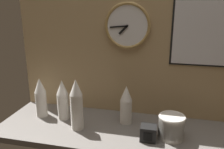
% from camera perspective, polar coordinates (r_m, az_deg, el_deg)
% --- Properties ---
extents(ground_plane, '(1.60, 0.56, 0.04)m').
position_cam_1_polar(ground_plane, '(1.61, 1.56, -13.33)').
color(ground_plane, slate).
extents(wall_tiled_back, '(1.60, 0.03, 1.05)m').
position_cam_1_polar(wall_tiled_back, '(1.67, 3.59, 7.73)').
color(wall_tiled_back, tan).
rests_on(wall_tiled_back, ground_plane).
extents(cup_stack_far_left, '(0.08, 0.08, 0.28)m').
position_cam_1_polar(cup_stack_far_left, '(1.78, -16.78, -5.28)').
color(cup_stack_far_left, white).
rests_on(cup_stack_far_left, ground_plane).
extents(cup_stack_left, '(0.08, 0.08, 0.28)m').
position_cam_1_polar(cup_stack_left, '(1.70, -11.77, -5.92)').
color(cup_stack_left, white).
rests_on(cup_stack_left, ground_plane).
extents(cup_stack_center_right, '(0.08, 0.08, 0.27)m').
position_cam_1_polar(cup_stack_center_right, '(1.61, 3.40, -7.25)').
color(cup_stack_center_right, white).
rests_on(cup_stack_center_right, ground_plane).
extents(cup_stack_center_left, '(0.08, 0.08, 0.34)m').
position_cam_1_polar(cup_stack_center_left, '(1.54, -8.53, -7.16)').
color(cup_stack_center_left, white).
rests_on(cup_stack_center_left, ground_plane).
extents(bowl_stack_right, '(0.16, 0.16, 0.15)m').
position_cam_1_polar(bowl_stack_right, '(1.50, 14.10, -11.97)').
color(bowl_stack_right, beige).
rests_on(bowl_stack_right, ground_plane).
extents(wall_clock, '(0.31, 0.03, 0.31)m').
position_cam_1_polar(wall_clock, '(1.63, 3.70, 11.61)').
color(wall_clock, white).
extents(menu_board, '(0.41, 0.01, 0.43)m').
position_cam_1_polar(menu_board, '(1.63, 21.42, 9.20)').
color(menu_board, black).
extents(napkin_dispenser, '(0.10, 0.09, 0.09)m').
position_cam_1_polar(napkin_dispenser, '(1.47, 8.76, -13.74)').
color(napkin_dispenser, black).
rests_on(napkin_dispenser, ground_plane).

